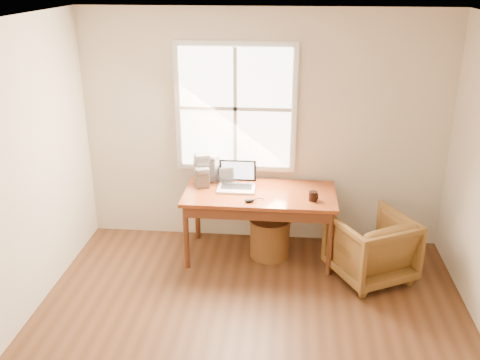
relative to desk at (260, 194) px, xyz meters
The scene contains 11 objects.
room_shell 1.74m from the desk, 90.77° to the right, with size 4.04×4.54×2.64m.
desk is the anchor object (origin of this frame).
armchair 1.26m from the desk, 16.17° to the right, with size 0.72×0.74×0.68m, color brown.
wicker_stool 0.53m from the desk, ahead, with size 0.43×0.43×0.43m, color brown.
laptop 0.31m from the desk, 169.48° to the left, with size 0.40×0.42×0.30m, color silver, non-canonical shape.
mouse 0.28m from the desk, 108.75° to the right, with size 0.10×0.06×0.03m, color black.
coffee_mug 0.58m from the desk, 16.84° to the right, with size 0.09×0.09×0.10m, color black.
cd_stack_a 0.65m from the desk, 152.41° to the left, with size 0.15×0.13×0.30m, color silver.
cd_stack_b 0.65m from the desk, behind, with size 0.14×0.12×0.21m, color #2A2A2F.
cd_stack_c 0.71m from the desk, 162.08° to the left, with size 0.15×0.13×0.33m, color #999AA6.
cd_stack_d 0.47m from the desk, 148.19° to the left, with size 0.15×0.13×0.19m, color silver.
Camera 1 is at (0.30, -3.40, 2.95)m, focal length 40.00 mm.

